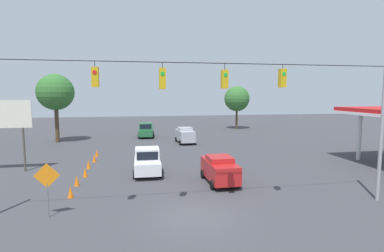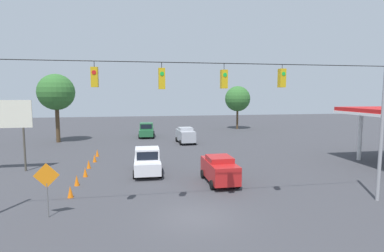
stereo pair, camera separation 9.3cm
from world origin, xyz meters
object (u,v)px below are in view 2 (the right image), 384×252
object	(u,v)px
traffic_cone_farthest	(97,153)
traffic_cone_third	(85,172)
sedan_silver_oncoming_deep	(185,135)
pickup_truck_green_withflow_deep	(147,130)
traffic_cone_nearest	(70,192)
roadside_billboard	(0,119)
tree_horizon_right	(238,99)
overhead_signal_span	(193,111)
traffic_cone_fourth	(89,164)
traffic_cone_fifth	(95,158)
work_zone_sign	(47,180)
sedan_red_crossing_near	(219,169)
pickup_truck_white_withflow_mid	(147,161)
traffic_cone_second	(77,180)
tree_horizon_left	(56,92)

from	to	relation	value
traffic_cone_farthest	traffic_cone_third	bearing A→B (deg)	90.68
traffic_cone_farthest	sedan_silver_oncoming_deep	bearing A→B (deg)	-147.01
pickup_truck_green_withflow_deep	traffic_cone_farthest	xyz separation A→B (m)	(5.31, 13.05, -0.61)
traffic_cone_nearest	roadside_billboard	distance (m)	10.70
traffic_cone_farthest	traffic_cone_nearest	bearing A→B (deg)	89.95
pickup_truck_green_withflow_deep	traffic_cone_third	distance (m)	21.25
traffic_cone_nearest	traffic_cone_third	distance (m)	4.65
tree_horizon_right	overhead_signal_span	bearing A→B (deg)	67.92
traffic_cone_fourth	traffic_cone_fifth	world-z (taller)	same
traffic_cone_third	work_zone_sign	distance (m)	7.73
traffic_cone_farthest	work_zone_sign	world-z (taller)	work_zone_sign
sedan_red_crossing_near	roadside_billboard	world-z (taller)	roadside_billboard
roadside_billboard	sedan_red_crossing_near	bearing A→B (deg)	160.03
pickup_truck_green_withflow_deep	traffic_cone_fifth	size ratio (longest dim) A/B	7.25
pickup_truck_white_withflow_mid	work_zone_sign	world-z (taller)	work_zone_sign
traffic_cone_farthest	traffic_cone_second	bearing A→B (deg)	89.40
sedan_silver_oncoming_deep	roadside_billboard	world-z (taller)	roadside_billboard
overhead_signal_span	traffic_cone_farthest	distance (m)	18.11
traffic_cone_nearest	pickup_truck_white_withflow_mid	bearing A→B (deg)	-134.31
overhead_signal_span	tree_horizon_right	world-z (taller)	overhead_signal_span
traffic_cone_nearest	traffic_cone_fourth	size ratio (longest dim) A/B	1.00
pickup_truck_white_withflow_mid	traffic_cone_fifth	size ratio (longest dim) A/B	6.85
sedan_silver_oncoming_deep	traffic_cone_second	xyz separation A→B (m)	(10.16, 16.28, -0.68)
traffic_cone_fourth	traffic_cone_fifth	bearing A→B (deg)	-93.78
pickup_truck_green_withflow_deep	tree_horizon_left	world-z (taller)	tree_horizon_left
traffic_cone_fourth	traffic_cone_farthest	distance (m)	4.88
tree_horizon_right	roadside_billboard	bearing A→B (deg)	41.46
overhead_signal_span	tree_horizon_left	bearing A→B (deg)	-63.26
overhead_signal_span	traffic_cone_second	size ratio (longest dim) A/B	30.36
overhead_signal_span	traffic_cone_farthest	bearing A→B (deg)	-66.39
traffic_cone_fifth	traffic_cone_third	bearing A→B (deg)	90.00
traffic_cone_nearest	traffic_cone_second	world-z (taller)	same
pickup_truck_white_withflow_mid	tree_horizon_left	size ratio (longest dim) A/B	0.57
sedan_red_crossing_near	tree_horizon_left	size ratio (longest dim) A/B	0.48
work_zone_sign	pickup_truck_white_withflow_mid	bearing A→B (deg)	-123.98
tree_horizon_left	sedan_silver_oncoming_deep	bearing A→B (deg)	167.27
traffic_cone_third	tree_horizon_left	xyz separation A→B (m)	(6.29, -17.74, 6.11)
sedan_silver_oncoming_deep	traffic_cone_third	xyz separation A→B (m)	(9.97, 14.07, -0.68)
traffic_cone_second	tree_horizon_right	bearing A→B (deg)	-125.96
sedan_silver_oncoming_deep	tree_horizon_left	xyz separation A→B (m)	(16.26, -3.67, 5.42)
traffic_cone_third	pickup_truck_white_withflow_mid	bearing A→B (deg)	-176.53
traffic_cone_farthest	tree_horizon_right	size ratio (longest dim) A/B	0.10
work_zone_sign	tree_horizon_right	size ratio (longest dim) A/B	0.37
traffic_cone_nearest	traffic_cone_fourth	distance (m)	7.31
sedan_red_crossing_near	traffic_cone_fifth	distance (m)	12.79
traffic_cone_nearest	work_zone_sign	xyz separation A→B (m)	(0.46, 2.90, 1.62)
traffic_cone_third	tree_horizon_left	size ratio (longest dim) A/B	0.08
traffic_cone_farthest	overhead_signal_span	bearing A→B (deg)	113.61
traffic_cone_second	tree_horizon_left	xyz separation A→B (m)	(6.10, -19.96, 6.11)
sedan_red_crossing_near	traffic_cone_farthest	world-z (taller)	sedan_red_crossing_near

